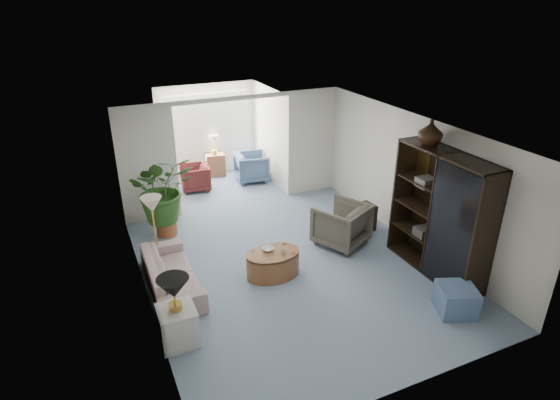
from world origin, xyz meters
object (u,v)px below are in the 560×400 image
end_table (178,326)px  cabinet_urn (431,132)px  coffee_bowl (268,249)px  plant_pot (167,227)px  floor_lamp (152,205)px  ottoman (456,300)px  wingback_chair (341,224)px  sunroom_chair_blue (252,167)px  side_table_dark (363,218)px  entertainment_cabinet (440,215)px  coffee_cup (283,251)px  sunroom_table (215,165)px  sofa (171,273)px  table_lamp (173,288)px  coffee_table (273,264)px  framed_picture (420,161)px  sunroom_chair_maroon (195,178)px

end_table → cabinet_urn: bearing=6.3°
coffee_bowl → plant_pot: 2.52m
floor_lamp → ottoman: floor_lamp is taller
end_table → floor_lamp: floor_lamp is taller
wingback_chair → sunroom_chair_blue: bearing=-110.8°
side_table_dark → cabinet_urn: (0.30, -1.27, 2.10)m
cabinet_urn → ottoman: (-0.49, -1.57, -2.16)m
plant_pot → entertainment_cabinet: bearing=-38.8°
coffee_bowl → coffee_cup: (0.20, -0.20, 0.02)m
coffee_bowl → sunroom_table: 4.95m
coffee_bowl → entertainment_cabinet: entertainment_cabinet is taller
sofa → floor_lamp: size_ratio=5.25×
entertainment_cabinet → wingback_chair: bearing=124.2°
wingback_chair → cabinet_urn: size_ratio=2.17×
table_lamp → floor_lamp: (0.11, 2.02, 0.34)m
table_lamp → entertainment_cabinet: bearing=-0.0°
coffee_table → side_table_dark: 2.46m
table_lamp → wingback_chair: (3.51, 1.47, -0.50)m
table_lamp → plant_pot: 3.35m
side_table_dark → plant_pot: (-3.71, 1.45, -0.12)m
end_table → framed_picture: bearing=10.9°
framed_picture → coffee_cup: framed_picture is taller
floor_lamp → plant_pot: floor_lamp is taller
coffee_table → wingback_chair: size_ratio=1.05×
coffee_cup → sunroom_chair_maroon: bearing=95.1°
table_lamp → ottoman: bearing=-14.9°
floor_lamp → sunroom_chair_maroon: bearing=64.9°
cabinet_urn → wingback_chair: bearing=135.8°
framed_picture → entertainment_cabinet: entertainment_cabinet is taller
plant_pot → ottoman: bearing=-50.7°
entertainment_cabinet → plant_pot: bearing=141.2°
sofa → end_table: (-0.20, -1.35, 0.00)m
table_lamp → plant_pot: size_ratio=1.10×
coffee_table → table_lamp: bearing=-152.0°
end_table → entertainment_cabinet: entertainment_cabinet is taller
table_lamp → ottoman: 4.22m
framed_picture → ottoman: bearing=-109.9°
entertainment_cabinet → floor_lamp: bearing=155.3°
sofa → coffee_bowl: size_ratio=9.18×
framed_picture → sofa: size_ratio=0.26×
ottoman → plant_pot: bearing=129.3°
plant_pot → sunroom_chair_blue: 3.33m
coffee_table → cabinet_urn: size_ratio=2.27×
framed_picture → coffee_table: 3.23m
end_table → floor_lamp: size_ratio=1.56×
sofa → sunroom_chair_maroon: size_ratio=2.69×
end_table → sunroom_table: size_ratio=0.95×
floor_lamp → plant_pot: (0.39, 1.20, -1.09)m
coffee_table → sunroom_table: (0.51, 5.01, 0.07)m
sunroom_chair_blue → table_lamp: bearing=157.2°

